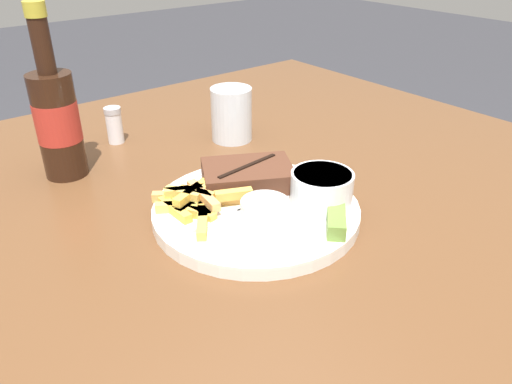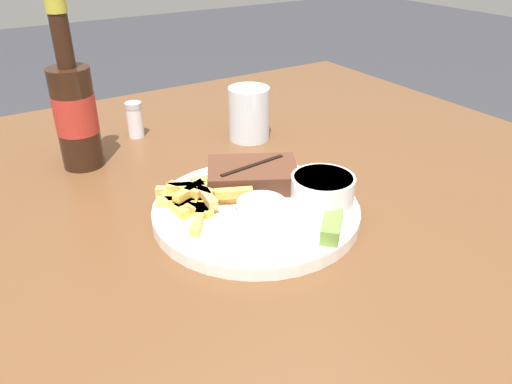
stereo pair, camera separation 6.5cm
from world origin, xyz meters
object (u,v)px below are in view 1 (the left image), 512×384
dinner_plate (256,211)px  drinking_glass (232,114)px  dipping_sauce_cup (265,210)px  coleslaw_cup (322,187)px  fork_utensil (210,221)px  steak_portion (248,175)px  beer_bottle (57,119)px  pickle_spear (336,221)px  knife_utensil (244,193)px  salt_shaker (114,125)px

dinner_plate → drinking_glass: size_ratio=2.91×
dinner_plate → dipping_sauce_cup: 0.05m
coleslaw_cup → fork_utensil: 0.15m
dinner_plate → drinking_glass: drinking_glass is taller
dinner_plate → fork_utensil: 0.07m
steak_portion → drinking_glass: bearing=59.8°
beer_bottle → drinking_glass: (0.29, -0.05, -0.04)m
pickle_spear → knife_utensil: bearing=105.4°
drinking_glass → salt_shaker: 0.21m
steak_portion → knife_utensil: bearing=-136.0°
steak_portion → salt_shaker: salt_shaker is taller
coleslaw_cup → salt_shaker: bearing=104.5°
pickle_spear → knife_utensil: pickle_spear is taller
steak_portion → fork_utensil: steak_portion is taller
dipping_sauce_cup → coleslaw_cup: bearing=-10.1°
dipping_sauce_cup → pickle_spear: 0.09m
dinner_plate → knife_utensil: 0.03m
coleslaw_cup → knife_utensil: coleslaw_cup is taller
fork_utensil → beer_bottle: bearing=107.4°
dipping_sauce_cup → beer_bottle: bearing=112.8°
dinner_plate → steak_portion: steak_portion is taller
coleslaw_cup → drinking_glass: 0.30m
steak_portion → pickle_spear: size_ratio=2.52×
steak_portion → coleslaw_cup: (0.04, -0.11, 0.01)m
steak_portion → dinner_plate: bearing=-117.6°
beer_bottle → dipping_sauce_cup: bearing=-67.2°
knife_utensil → drinking_glass: 0.25m
knife_utensil → dinner_plate: bearing=168.9°
dinner_plate → fork_utensil: (-0.07, 0.00, 0.01)m
pickle_spear → drinking_glass: size_ratio=0.64×
dinner_plate → salt_shaker: bearing=95.7°
dinner_plate → drinking_glass: bearing=60.4°
fork_utensil → drinking_glass: 0.32m
salt_shaker → coleslaw_cup: bearing=-75.5°
dinner_plate → knife_utensil: (0.00, 0.03, 0.01)m
fork_utensil → knife_utensil: bearing=22.6°
steak_portion → fork_utensil: bearing=-152.6°
drinking_glass → beer_bottle: bearing=170.5°
beer_bottle → pickle_spear: bearing=-63.7°
pickle_spear → salt_shaker: bearing=99.6°
fork_utensil → drinking_glass: (0.21, 0.24, 0.03)m
knife_utensil → pickle_spear: bearing=-167.4°
dipping_sauce_cup → fork_utensil: 0.07m
beer_bottle → salt_shaker: beer_bottle is taller
knife_utensil → beer_bottle: 0.31m
knife_utensil → fork_utensil: bearing=108.0°
dipping_sauce_cup → steak_portion: bearing=64.5°
pickle_spear → salt_shaker: 0.47m
beer_bottle → fork_utensil: bearing=-74.4°
drinking_glass → fork_utensil: bearing=-131.3°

